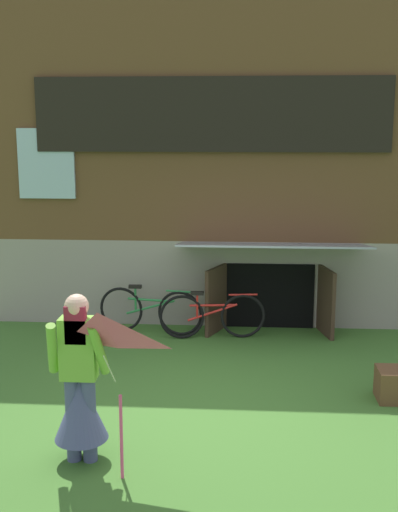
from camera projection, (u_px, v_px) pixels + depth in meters
The scene contains 7 objects.
ground_plane at pixel (198, 403), 7.63m from camera, with size 60.00×60.00×0.00m, color #3D6B28.
log_house at pixel (218, 150), 12.54m from camera, with size 7.75×6.28×5.48m.
person at pixel (80, 392), 6.18m from camera, with size 0.61×0.53×1.68m.
kite at pixel (99, 352), 5.57m from camera, with size 0.82×0.80×1.56m.
bicycle_red at pixel (212, 315), 9.88m from camera, with size 1.62×0.24×0.74m.
bicycle_green at pixel (150, 310), 10.11m from camera, with size 1.66×0.34×0.77m.
wooden_crate at pixel (397, 385), 7.67m from camera, with size 0.48×0.41×0.38m, color brown.
Camera 1 is at (0.49, -7.12, 3.21)m, focal length 45.31 mm.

